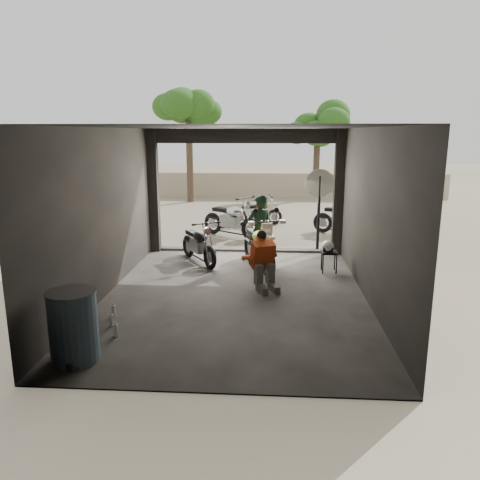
# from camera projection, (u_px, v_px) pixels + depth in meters

# --- Properties ---
(ground) EXTENTS (80.00, 80.00, 0.00)m
(ground) POSITION_uv_depth(u_px,v_px,m) (235.00, 296.00, 9.09)
(ground) COLOR #7A6D56
(ground) RESTS_ON ground
(garage) EXTENTS (7.00, 7.13, 3.20)m
(garage) POSITION_uv_depth(u_px,v_px,m) (237.00, 226.00, 9.33)
(garage) COLOR #2D2B28
(garage) RESTS_ON ground
(boundary_wall) EXTENTS (18.00, 0.30, 1.20)m
(boundary_wall) POSITION_uv_depth(u_px,v_px,m) (257.00, 185.00, 22.56)
(boundary_wall) COLOR gray
(boundary_wall) RESTS_ON ground
(tree_left) EXTENTS (2.20, 2.20, 5.60)m
(tree_left) POSITION_uv_depth(u_px,v_px,m) (189.00, 112.00, 20.54)
(tree_left) COLOR #382B1E
(tree_left) RESTS_ON ground
(tree_right) EXTENTS (2.20, 2.20, 5.00)m
(tree_right) POSITION_uv_depth(u_px,v_px,m) (318.00, 122.00, 21.72)
(tree_right) COLOR #382B1E
(tree_right) RESTS_ON ground
(main_bike) EXTENTS (1.34, 2.04, 1.26)m
(main_bike) POSITION_uv_depth(u_px,v_px,m) (259.00, 243.00, 10.73)
(main_bike) COLOR #F4EBCE
(main_bike) RESTS_ON ground
(left_bike) EXTENTS (1.42, 1.70, 1.08)m
(left_bike) POSITION_uv_depth(u_px,v_px,m) (198.00, 241.00, 11.29)
(left_bike) COLOR black
(left_bike) RESTS_ON ground
(outside_bike_a) EXTENTS (1.98, 1.72, 1.27)m
(outside_bike_a) POSITION_uv_depth(u_px,v_px,m) (231.00, 217.00, 14.04)
(outside_bike_a) COLOR black
(outside_bike_a) RESTS_ON ground
(outside_bike_b) EXTENTS (1.59, 0.91, 1.01)m
(outside_bike_b) POSITION_uv_depth(u_px,v_px,m) (257.00, 211.00, 15.91)
(outside_bike_b) COLOR #451C10
(outside_bike_b) RESTS_ON ground
(outside_bike_c) EXTENTS (1.92, 1.47, 1.20)m
(outside_bike_c) POSITION_uv_depth(u_px,v_px,m) (345.00, 216.00, 14.36)
(outside_bike_c) COLOR black
(outside_bike_c) RESTS_ON ground
(rider) EXTENTS (0.73, 0.62, 1.71)m
(rider) POSITION_uv_depth(u_px,v_px,m) (260.00, 231.00, 10.98)
(rider) COLOR black
(rider) RESTS_ON ground
(mechanic) EXTENTS (0.85, 0.96, 1.16)m
(mechanic) POSITION_uv_depth(u_px,v_px,m) (265.00, 263.00, 9.31)
(mechanic) COLOR #C7481A
(mechanic) RESTS_ON ground
(stool) EXTENTS (0.36, 0.36, 0.50)m
(stool) POSITION_uv_depth(u_px,v_px,m) (329.00, 255.00, 10.52)
(stool) COLOR black
(stool) RESTS_ON ground
(helmet) EXTENTS (0.31, 0.32, 0.26)m
(helmet) POSITION_uv_depth(u_px,v_px,m) (328.00, 246.00, 10.43)
(helmet) COLOR white
(helmet) RESTS_ON stool
(oil_drum) EXTENTS (0.66, 0.66, 1.02)m
(oil_drum) POSITION_uv_depth(u_px,v_px,m) (74.00, 327.00, 6.39)
(oil_drum) COLOR #456175
(oil_drum) RESTS_ON ground
(sign_post) EXTENTS (0.73, 0.08, 2.20)m
(sign_post) POSITION_uv_depth(u_px,v_px,m) (319.00, 197.00, 12.12)
(sign_post) COLOR black
(sign_post) RESTS_ON ground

